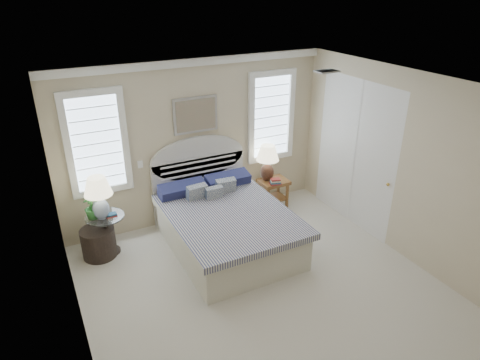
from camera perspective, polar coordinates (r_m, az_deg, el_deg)
name	(u,v)px	position (r m, az deg, el deg)	size (l,w,h in m)	color
floor	(273,299)	(5.76, 4.39, -15.60)	(4.50, 5.00, 0.01)	#BBB2A0
ceiling	(281,93)	(4.50, 5.53, 11.48)	(4.50, 5.00, 0.01)	white
wall_back	(196,142)	(7.04, -5.87, 5.03)	(4.50, 0.02, 2.70)	#C8B796
wall_left	(73,261)	(4.40, -21.36, -10.01)	(0.02, 5.00, 2.70)	#C8B796
wall_right	(416,172)	(6.37, 22.38, 0.98)	(0.02, 5.00, 2.70)	#C8B796
crown_molding	(193,62)	(6.67, -6.24, 15.38)	(4.50, 0.08, 0.12)	white
hvac_vent	(327,71)	(5.83, 11.50, 14.03)	(0.30, 0.20, 0.02)	#B2B2B2
switch_plate	(140,164)	(6.84, -13.16, 2.06)	(0.08, 0.01, 0.12)	white
window_left	(97,143)	(6.58, -18.57, 4.67)	(0.90, 0.06, 1.60)	silver
window_right	(271,116)	(7.53, 4.13, 8.45)	(0.90, 0.06, 1.60)	silver
painting	(196,115)	(6.86, -5.92, 8.61)	(0.74, 0.04, 0.58)	silver
closet_door	(355,154)	(7.17, 15.06, 3.38)	(0.02, 1.80, 2.40)	white
bed	(224,222)	(6.58, -2.11, -5.67)	(1.72, 2.28, 1.47)	beige
side_table_left	(107,230)	(6.68, -17.34, -6.41)	(0.56, 0.56, 0.63)	black
nightstand_right	(273,188)	(7.67, 4.48, -1.02)	(0.50, 0.40, 0.53)	brown
floor_pot	(99,243)	(6.73, -18.32, -7.93)	(0.50, 0.50, 0.45)	black
lamp_left	(98,193)	(6.35, -18.35, -1.69)	(0.47, 0.47, 0.65)	silver
lamp_right	(268,159)	(7.47, 3.69, 2.83)	(0.41, 0.41, 0.65)	black
potted_plant	(92,207)	(6.47, -19.18, -3.38)	(0.21, 0.21, 0.38)	#3A7D32
books_left	(112,215)	(6.52, -16.76, -4.48)	(0.16, 0.12, 0.04)	maroon
books_right	(275,182)	(7.44, 4.74, -0.23)	(0.21, 0.17, 0.10)	maroon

